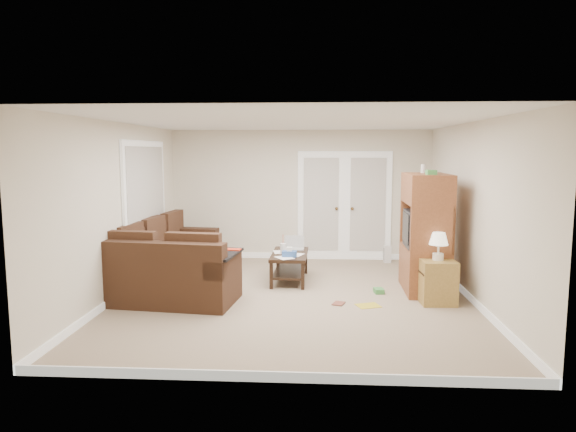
# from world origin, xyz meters

# --- Properties ---
(floor) EXTENTS (5.50, 5.50, 0.00)m
(floor) POSITION_xyz_m (0.00, 0.00, 0.00)
(floor) COLOR gray
(floor) RESTS_ON ground
(ceiling) EXTENTS (5.00, 5.50, 0.02)m
(ceiling) POSITION_xyz_m (0.00, 0.00, 2.50)
(ceiling) COLOR white
(ceiling) RESTS_ON wall_back
(wall_left) EXTENTS (0.02, 5.50, 2.50)m
(wall_left) POSITION_xyz_m (-2.50, 0.00, 1.25)
(wall_left) COLOR silver
(wall_left) RESTS_ON floor
(wall_right) EXTENTS (0.02, 5.50, 2.50)m
(wall_right) POSITION_xyz_m (2.50, 0.00, 1.25)
(wall_right) COLOR silver
(wall_right) RESTS_ON floor
(wall_back) EXTENTS (5.00, 0.02, 2.50)m
(wall_back) POSITION_xyz_m (0.00, 2.75, 1.25)
(wall_back) COLOR silver
(wall_back) RESTS_ON floor
(wall_front) EXTENTS (5.00, 0.02, 2.50)m
(wall_front) POSITION_xyz_m (0.00, -2.75, 1.25)
(wall_front) COLOR silver
(wall_front) RESTS_ON floor
(baseboards) EXTENTS (5.00, 5.50, 0.10)m
(baseboards) POSITION_xyz_m (0.00, 0.00, 0.05)
(baseboards) COLOR white
(baseboards) RESTS_ON floor
(french_doors) EXTENTS (1.80, 0.05, 2.13)m
(french_doors) POSITION_xyz_m (0.85, 2.71, 1.04)
(french_doors) COLOR white
(french_doors) RESTS_ON floor
(window_left) EXTENTS (0.05, 1.92, 1.42)m
(window_left) POSITION_xyz_m (-2.46, 1.00, 1.55)
(window_left) COLOR white
(window_left) RESTS_ON wall_left
(sectional_sofa) EXTENTS (2.06, 3.15, 0.91)m
(sectional_sofa) POSITION_xyz_m (-1.96, 0.41, 0.36)
(sectional_sofa) COLOR #3A2316
(sectional_sofa) RESTS_ON floor
(coffee_table) EXTENTS (0.59, 1.14, 0.77)m
(coffee_table) POSITION_xyz_m (-0.11, 0.97, 0.25)
(coffee_table) COLOR black
(coffee_table) RESTS_ON floor
(tv_armoire) EXTENTS (0.63, 1.11, 1.90)m
(tv_armoire) POSITION_xyz_m (1.94, 0.50, 0.89)
(tv_armoire) COLOR brown
(tv_armoire) RESTS_ON floor
(side_cabinet) EXTENTS (0.49, 0.49, 0.99)m
(side_cabinet) POSITION_xyz_m (2.00, -0.15, 0.36)
(side_cabinet) COLOR olive
(side_cabinet) RESTS_ON floor
(space_heater) EXTENTS (0.14, 0.12, 0.32)m
(space_heater) POSITION_xyz_m (1.66, 2.45, 0.16)
(space_heater) COLOR white
(space_heater) RESTS_ON floor
(floor_magazine) EXTENTS (0.37, 0.33, 0.01)m
(floor_magazine) POSITION_xyz_m (1.04, -0.35, 0.00)
(floor_magazine) COLOR gold
(floor_magazine) RESTS_ON floor
(floor_greenbox) EXTENTS (0.16, 0.19, 0.07)m
(floor_greenbox) POSITION_xyz_m (1.25, 0.31, 0.04)
(floor_greenbox) COLOR #408E42
(floor_greenbox) RESTS_ON floor
(floor_book) EXTENTS (0.20, 0.24, 0.02)m
(floor_book) POSITION_xyz_m (0.57, -0.26, 0.01)
(floor_book) COLOR brown
(floor_book) RESTS_ON floor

